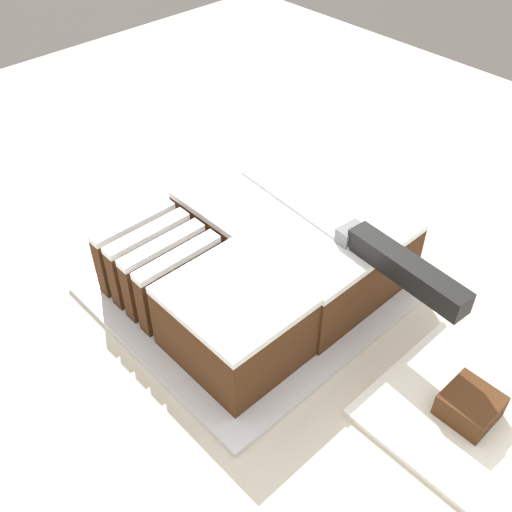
# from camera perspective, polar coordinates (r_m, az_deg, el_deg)

# --- Properties ---
(countertop) EXTENTS (1.40, 1.10, 0.92)m
(countertop) POSITION_cam_1_polar(r_m,az_deg,el_deg) (1.05, 4.29, -18.47)
(countertop) COLOR beige
(countertop) RESTS_ON ground_plane
(cake_board) EXTENTS (0.26, 0.30, 0.01)m
(cake_board) POSITION_cam_1_polar(r_m,az_deg,el_deg) (0.64, -0.00, -2.68)
(cake_board) COLOR silver
(cake_board) RESTS_ON countertop
(cake) EXTENTS (0.22, 0.25, 0.07)m
(cake) POSITION_cam_1_polar(r_m,az_deg,el_deg) (0.61, 0.78, 0.04)
(cake) COLOR #472814
(cake) RESTS_ON cake_board
(knife) EXTENTS (0.29, 0.05, 0.02)m
(knife) POSITION_cam_1_polar(r_m,az_deg,el_deg) (0.55, 11.97, 0.13)
(knife) COLOR silver
(knife) RESTS_ON cake
(paper_napkin) EXTENTS (0.15, 0.15, 0.01)m
(paper_napkin) POSITION_cam_1_polar(r_m,az_deg,el_deg) (0.56, 19.35, -14.15)
(paper_napkin) COLOR white
(paper_napkin) RESTS_ON countertop
(brownie) EXTENTS (0.04, 0.04, 0.02)m
(brownie) POSITION_cam_1_polar(r_m,az_deg,el_deg) (0.55, 19.70, -13.25)
(brownie) COLOR #472814
(brownie) RESTS_ON paper_napkin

